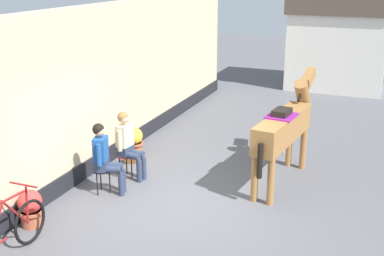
{
  "coord_description": "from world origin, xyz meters",
  "views": [
    {
      "loc": [
        3.08,
        -7.47,
        4.12
      ],
      "look_at": [
        -0.4,
        1.2,
        1.05
      ],
      "focal_mm": 46.07,
      "sensor_mm": 36.0,
      "label": 1
    }
  ],
  "objects_px": {
    "flower_planter_near": "(30,208)",
    "leaning_bicycle": "(6,236)",
    "saddled_horse_center": "(285,126)",
    "satchel_bag": "(131,159)",
    "seated_visitor_near": "(104,155)",
    "flower_planter_far": "(134,140)",
    "seated_visitor_far": "(127,142)",
    "spare_stool_white": "(279,136)"
  },
  "relations": [
    {
      "from": "seated_visitor_far",
      "to": "flower_planter_near",
      "type": "height_order",
      "value": "seated_visitor_far"
    },
    {
      "from": "leaning_bicycle",
      "to": "satchel_bag",
      "type": "relative_size",
      "value": 6.29
    },
    {
      "from": "seated_visitor_far",
      "to": "saddled_horse_center",
      "type": "relative_size",
      "value": 0.47
    },
    {
      "from": "saddled_horse_center",
      "to": "satchel_bag",
      "type": "xyz_separation_m",
      "value": [
        -3.28,
        -0.3,
        -1.06
      ]
    },
    {
      "from": "flower_planter_far",
      "to": "satchel_bag",
      "type": "distance_m",
      "value": 0.6
    },
    {
      "from": "flower_planter_near",
      "to": "satchel_bag",
      "type": "distance_m",
      "value": 3.07
    },
    {
      "from": "satchel_bag",
      "to": "saddled_horse_center",
      "type": "bearing_deg",
      "value": -25.15
    },
    {
      "from": "seated_visitor_near",
      "to": "leaning_bicycle",
      "type": "relative_size",
      "value": 0.79
    },
    {
      "from": "saddled_horse_center",
      "to": "flower_planter_far",
      "type": "distance_m",
      "value": 3.58
    },
    {
      "from": "saddled_horse_center",
      "to": "leaning_bicycle",
      "type": "relative_size",
      "value": 1.7
    },
    {
      "from": "flower_planter_near",
      "to": "leaning_bicycle",
      "type": "bearing_deg",
      "value": -69.87
    },
    {
      "from": "flower_planter_near",
      "to": "flower_planter_far",
      "type": "xyz_separation_m",
      "value": [
        0.02,
        3.57,
        0.0
      ]
    },
    {
      "from": "saddled_horse_center",
      "to": "seated_visitor_near",
      "type": "bearing_deg",
      "value": -149.04
    },
    {
      "from": "seated_visitor_far",
      "to": "satchel_bag",
      "type": "height_order",
      "value": "seated_visitor_far"
    },
    {
      "from": "leaning_bicycle",
      "to": "seated_visitor_far",
      "type": "bearing_deg",
      "value": 86.62
    },
    {
      "from": "seated_visitor_near",
      "to": "flower_planter_far",
      "type": "height_order",
      "value": "seated_visitor_near"
    },
    {
      "from": "flower_planter_near",
      "to": "flower_planter_far",
      "type": "height_order",
      "value": "same"
    },
    {
      "from": "seated_visitor_far",
      "to": "spare_stool_white",
      "type": "bearing_deg",
      "value": 45.35
    },
    {
      "from": "leaning_bicycle",
      "to": "saddled_horse_center",
      "type": "bearing_deg",
      "value": 53.76
    },
    {
      "from": "seated_visitor_near",
      "to": "flower_planter_far",
      "type": "distance_m",
      "value": 2.12
    },
    {
      "from": "seated_visitor_near",
      "to": "saddled_horse_center",
      "type": "height_order",
      "value": "saddled_horse_center"
    },
    {
      "from": "seated_visitor_far",
      "to": "seated_visitor_near",
      "type": "bearing_deg",
      "value": -93.28
    },
    {
      "from": "saddled_horse_center",
      "to": "flower_planter_far",
      "type": "relative_size",
      "value": 4.67
    },
    {
      "from": "seated_visitor_far",
      "to": "leaning_bicycle",
      "type": "bearing_deg",
      "value": -93.38
    },
    {
      "from": "leaning_bicycle",
      "to": "spare_stool_white",
      "type": "bearing_deg",
      "value": 65.0
    },
    {
      "from": "seated_visitor_far",
      "to": "leaning_bicycle",
      "type": "height_order",
      "value": "seated_visitor_far"
    },
    {
      "from": "seated_visitor_far",
      "to": "satchel_bag",
      "type": "bearing_deg",
      "value": 115.59
    },
    {
      "from": "seated_visitor_near",
      "to": "satchel_bag",
      "type": "bearing_deg",
      "value": 100.88
    },
    {
      "from": "flower_planter_far",
      "to": "flower_planter_near",
      "type": "bearing_deg",
      "value": -90.27
    },
    {
      "from": "flower_planter_far",
      "to": "spare_stool_white",
      "type": "height_order",
      "value": "flower_planter_far"
    },
    {
      "from": "leaning_bicycle",
      "to": "seated_visitor_near",
      "type": "bearing_deg",
      "value": 86.59
    },
    {
      "from": "leaning_bicycle",
      "to": "spare_stool_white",
      "type": "height_order",
      "value": "leaning_bicycle"
    },
    {
      "from": "flower_planter_far",
      "to": "leaning_bicycle",
      "type": "bearing_deg",
      "value": -85.83
    },
    {
      "from": "seated_visitor_near",
      "to": "seated_visitor_far",
      "type": "bearing_deg",
      "value": 86.72
    },
    {
      "from": "spare_stool_white",
      "to": "seated_visitor_far",
      "type": "bearing_deg",
      "value": -134.65
    },
    {
      "from": "seated_visitor_near",
      "to": "flower_planter_far",
      "type": "relative_size",
      "value": 2.17
    },
    {
      "from": "seated_visitor_far",
      "to": "satchel_bag",
      "type": "xyz_separation_m",
      "value": [
        -0.33,
        0.7,
        -0.68
      ]
    },
    {
      "from": "satchel_bag",
      "to": "spare_stool_white",
      "type": "bearing_deg",
      "value": 2.79
    },
    {
      "from": "seated_visitor_far",
      "to": "leaning_bicycle",
      "type": "xyz_separation_m",
      "value": [
        -0.19,
        -3.3,
        -0.38
      ]
    },
    {
      "from": "seated_visitor_far",
      "to": "spare_stool_white",
      "type": "xyz_separation_m",
      "value": [
        2.54,
        2.57,
        -0.38
      ]
    },
    {
      "from": "flower_planter_near",
      "to": "spare_stool_white",
      "type": "bearing_deg",
      "value": 57.96
    },
    {
      "from": "seated_visitor_far",
      "to": "flower_planter_far",
      "type": "distance_m",
      "value": 1.4
    }
  ]
}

